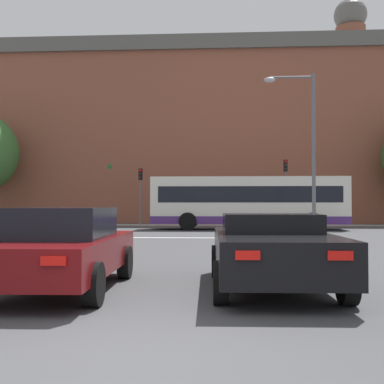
% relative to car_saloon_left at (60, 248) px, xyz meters
% --- Properties ---
extents(ground_plane, '(400.00, 400.00, 0.00)m').
position_rel_car_saloon_left_xyz_m(ground_plane, '(1.80, -3.52, -0.72)').
color(ground_plane, '#3D3D3F').
extents(stop_line_strip, '(7.57, 0.30, 0.01)m').
position_rel_car_saloon_left_xyz_m(stop_line_strip, '(1.80, 12.79, -0.72)').
color(stop_line_strip, silver).
rests_on(stop_line_strip, ground_plane).
extents(far_pavement, '(68.42, 2.50, 0.01)m').
position_rel_car_saloon_left_xyz_m(far_pavement, '(1.80, 25.66, -0.71)').
color(far_pavement, '#A09B91').
rests_on(far_pavement, ground_plane).
extents(brick_civic_building, '(38.69, 13.31, 19.56)m').
position_rel_car_saloon_left_xyz_m(brick_civic_building, '(3.54, 34.65, 6.58)').
color(brick_civic_building, brown).
rests_on(brick_civic_building, ground_plane).
extents(car_saloon_left, '(2.07, 4.30, 1.40)m').
position_rel_car_saloon_left_xyz_m(car_saloon_left, '(0.00, 0.00, 0.00)').
color(car_saloon_left, '#600C0F').
rests_on(car_saloon_left, ground_plane).
extents(car_roadster_right, '(2.13, 4.30, 1.29)m').
position_rel_car_saloon_left_xyz_m(car_roadster_right, '(3.59, 0.34, -0.04)').
color(car_roadster_right, black).
rests_on(car_roadster_right, ground_plane).
extents(bus_crossing_lead, '(11.09, 2.65, 3.01)m').
position_rel_car_saloon_left_xyz_m(bus_crossing_lead, '(4.34, 19.87, 0.89)').
color(bus_crossing_lead, silver).
rests_on(bus_crossing_lead, ground_plane).
extents(traffic_light_far_right, '(0.26, 0.31, 4.51)m').
position_rel_car_saloon_left_xyz_m(traffic_light_far_right, '(7.20, 25.17, 2.29)').
color(traffic_light_far_right, slate).
rests_on(traffic_light_far_right, ground_plane).
extents(traffic_light_far_left, '(0.26, 0.31, 3.96)m').
position_rel_car_saloon_left_xyz_m(traffic_light_far_left, '(-2.87, 25.39, 1.96)').
color(traffic_light_far_left, slate).
rests_on(traffic_light_far_left, ground_plane).
extents(street_lamp_junction, '(2.21, 0.36, 7.12)m').
position_rel_car_saloon_left_xyz_m(street_lamp_junction, '(6.36, 12.89, 3.64)').
color(street_lamp_junction, slate).
rests_on(street_lamp_junction, ground_plane).
extents(pedestrian_waiting, '(0.45, 0.42, 1.57)m').
position_rel_car_saloon_left_xyz_m(pedestrian_waiting, '(1.05, 25.10, 0.19)').
color(pedestrian_waiting, '#333851').
rests_on(pedestrian_waiting, ground_plane).
extents(pedestrian_walking_east, '(0.46, 0.38, 1.64)m').
position_rel_car_saloon_left_xyz_m(pedestrian_walking_east, '(0.02, 25.76, 0.24)').
color(pedestrian_walking_east, black).
rests_on(pedestrian_walking_east, ground_plane).
extents(tree_by_building, '(4.06, 4.06, 6.47)m').
position_rel_car_saloon_left_xyz_m(tree_by_building, '(-5.74, 30.26, 3.61)').
color(tree_by_building, '#4C3823').
rests_on(tree_by_building, ground_plane).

